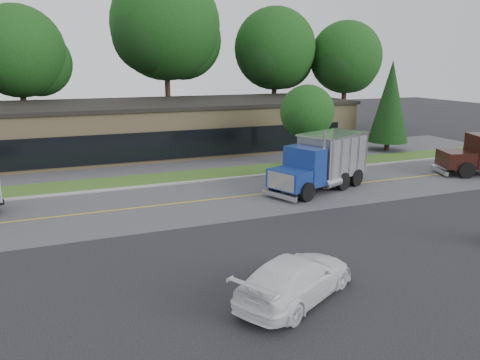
% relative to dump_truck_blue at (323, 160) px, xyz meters
% --- Properties ---
extents(ground, '(140.00, 140.00, 0.00)m').
position_rel_dump_truck_blue_xyz_m(ground, '(-7.69, -8.85, -1.80)').
color(ground, '#2F2F34').
rests_on(ground, ground).
extents(road, '(60.00, 8.00, 0.02)m').
position_rel_dump_truck_blue_xyz_m(road, '(-7.69, 0.15, -1.80)').
color(road, slate).
rests_on(road, ground).
extents(center_line, '(60.00, 0.12, 0.01)m').
position_rel_dump_truck_blue_xyz_m(center_line, '(-7.69, 0.15, -1.80)').
color(center_line, gold).
rests_on(center_line, ground).
extents(curb, '(60.00, 0.30, 0.12)m').
position_rel_dump_truck_blue_xyz_m(curb, '(-7.69, 4.35, -1.80)').
color(curb, '#9E9E99').
rests_on(curb, ground).
extents(grass_verge, '(60.00, 3.40, 0.03)m').
position_rel_dump_truck_blue_xyz_m(grass_verge, '(-7.69, 6.15, -1.80)').
color(grass_verge, '#386221').
rests_on(grass_verge, ground).
extents(far_parking, '(60.00, 7.00, 0.02)m').
position_rel_dump_truck_blue_xyz_m(far_parking, '(-7.69, 11.15, -1.80)').
color(far_parking, slate).
rests_on(far_parking, ground).
extents(strip_mall, '(32.00, 12.00, 4.00)m').
position_rel_dump_truck_blue_xyz_m(strip_mall, '(-5.69, 17.15, 0.20)').
color(strip_mall, tan).
rests_on(strip_mall, ground).
extents(tree_far_b, '(9.06, 8.52, 12.92)m').
position_rel_dump_truck_blue_xyz_m(tree_far_b, '(-17.56, 25.26, 6.44)').
color(tree_far_b, '#382619').
rests_on(tree_far_b, ground).
extents(tree_far_c, '(11.92, 11.22, 17.00)m').
position_rel_dump_truck_blue_xyz_m(tree_far_c, '(-3.51, 25.29, 9.05)').
color(tree_far_c, '#382619').
rests_on(tree_far_c, ground).
extents(tree_far_d, '(9.57, 9.00, 13.65)m').
position_rel_dump_truck_blue_xyz_m(tree_far_d, '(8.45, 24.27, 6.91)').
color(tree_far_d, '#382619').
rests_on(tree_far_d, ground).
extents(tree_far_e, '(8.61, 8.10, 12.28)m').
position_rel_dump_truck_blue_xyz_m(tree_far_e, '(16.44, 22.25, 6.04)').
color(tree_far_e, '#382619').
rests_on(tree_far_e, ground).
extents(evergreen_right, '(3.47, 3.47, 7.88)m').
position_rel_dump_truck_blue_xyz_m(evergreen_right, '(12.31, 9.15, 2.53)').
color(evergreen_right, '#382619').
rests_on(evergreen_right, ground).
extents(tree_verge, '(4.28, 4.03, 6.10)m').
position_rel_dump_truck_blue_xyz_m(tree_verge, '(2.37, 6.20, 2.08)').
color(tree_verge, '#382619').
rests_on(tree_verge, ground).
extents(dump_truck_blue, '(7.37, 4.88, 3.36)m').
position_rel_dump_truck_blue_xyz_m(dump_truck_blue, '(0.00, 0.00, 0.00)').
color(dump_truck_blue, black).
rests_on(dump_truck_blue, ground).
extents(rally_car, '(5.42, 4.29, 1.47)m').
position_rel_dump_truck_blue_xyz_m(rally_car, '(-8.27, -11.84, -1.06)').
color(rally_car, white).
rests_on(rally_car, ground).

